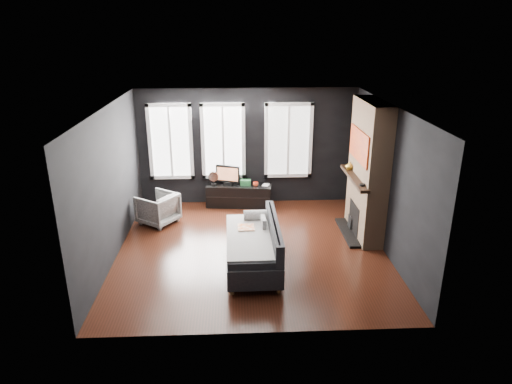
{
  "coord_description": "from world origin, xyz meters",
  "views": [
    {
      "loc": [
        -0.28,
        -7.75,
        4.04
      ],
      "look_at": [
        0.1,
        0.3,
        1.05
      ],
      "focal_mm": 32.0,
      "sensor_mm": 36.0,
      "label": 1
    }
  ],
  "objects_px": {
    "monitor": "(228,174)",
    "mug": "(256,184)",
    "sofa": "(252,244)",
    "media_console": "(239,195)",
    "book": "(263,181)",
    "mantel_vase": "(350,166)",
    "armchair": "(158,207)"
  },
  "relations": [
    {
      "from": "mug",
      "to": "book",
      "type": "height_order",
      "value": "book"
    },
    {
      "from": "sofa",
      "to": "media_console",
      "type": "height_order",
      "value": "sofa"
    },
    {
      "from": "monitor",
      "to": "mantel_vase",
      "type": "distance_m",
      "value": 2.85
    },
    {
      "from": "mug",
      "to": "book",
      "type": "relative_size",
      "value": 0.61
    },
    {
      "from": "monitor",
      "to": "mug",
      "type": "height_order",
      "value": "monitor"
    },
    {
      "from": "book",
      "to": "mantel_vase",
      "type": "height_order",
      "value": "mantel_vase"
    },
    {
      "from": "sofa",
      "to": "media_console",
      "type": "bearing_deg",
      "value": 93.27
    },
    {
      "from": "mug",
      "to": "mantel_vase",
      "type": "distance_m",
      "value": 2.28
    },
    {
      "from": "monitor",
      "to": "mug",
      "type": "distance_m",
      "value": 0.68
    },
    {
      "from": "sofa",
      "to": "armchair",
      "type": "height_order",
      "value": "sofa"
    },
    {
      "from": "book",
      "to": "mantel_vase",
      "type": "bearing_deg",
      "value": -34.05
    },
    {
      "from": "armchair",
      "to": "mug",
      "type": "bearing_deg",
      "value": 145.61
    },
    {
      "from": "media_console",
      "to": "monitor",
      "type": "bearing_deg",
      "value": 176.73
    },
    {
      "from": "media_console",
      "to": "mantel_vase",
      "type": "xyz_separation_m",
      "value": [
        2.26,
        -1.19,
        1.05
      ]
    },
    {
      "from": "sofa",
      "to": "mug",
      "type": "xyz_separation_m",
      "value": [
        0.18,
        2.75,
        0.15
      ]
    },
    {
      "from": "mantel_vase",
      "to": "book",
      "type": "bearing_deg",
      "value": 145.95
    },
    {
      "from": "monitor",
      "to": "armchair",
      "type": "bearing_deg",
      "value": -128.29
    },
    {
      "from": "mug",
      "to": "mantel_vase",
      "type": "relative_size",
      "value": 0.72
    },
    {
      "from": "armchair",
      "to": "mug",
      "type": "height_order",
      "value": "armchair"
    },
    {
      "from": "book",
      "to": "mantel_vase",
      "type": "xyz_separation_m",
      "value": [
        1.7,
        -1.15,
        0.7
      ]
    },
    {
      "from": "media_console",
      "to": "book",
      "type": "height_order",
      "value": "book"
    },
    {
      "from": "sofa",
      "to": "book",
      "type": "distance_m",
      "value": 2.85
    },
    {
      "from": "armchair",
      "to": "mantel_vase",
      "type": "distance_m",
      "value": 4.12
    },
    {
      "from": "sofa",
      "to": "monitor",
      "type": "distance_m",
      "value": 2.95
    },
    {
      "from": "monitor",
      "to": "book",
      "type": "bearing_deg",
      "value": 13.1
    },
    {
      "from": "media_console",
      "to": "monitor",
      "type": "relative_size",
      "value": 2.6
    },
    {
      "from": "monitor",
      "to": "book",
      "type": "height_order",
      "value": "monitor"
    },
    {
      "from": "monitor",
      "to": "mantel_vase",
      "type": "relative_size",
      "value": 3.36
    },
    {
      "from": "armchair",
      "to": "book",
      "type": "xyz_separation_m",
      "value": [
        2.3,
        0.88,
        0.25
      ]
    },
    {
      "from": "sofa",
      "to": "mug",
      "type": "height_order",
      "value": "sofa"
    },
    {
      "from": "monitor",
      "to": "media_console",
      "type": "bearing_deg",
      "value": 9.27
    },
    {
      "from": "sofa",
      "to": "media_console",
      "type": "relative_size",
      "value": 1.33
    }
  ]
}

